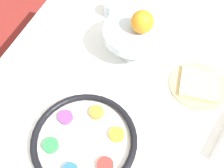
% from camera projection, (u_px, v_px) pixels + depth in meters
% --- Properties ---
extents(ground_plane, '(8.00, 8.00, 0.00)m').
position_uv_depth(ground_plane, '(125.00, 160.00, 1.49)').
color(ground_plane, maroon).
extents(dining_table, '(1.45, 0.96, 0.76)m').
position_uv_depth(dining_table, '(129.00, 131.00, 1.18)').
color(dining_table, white).
rests_on(dining_table, ground_plane).
extents(seder_plate, '(0.30, 0.30, 0.03)m').
position_uv_depth(seder_plate, '(84.00, 140.00, 0.73)').
color(seder_plate, white).
rests_on(seder_plate, dining_table).
extents(fruit_stand, '(0.22, 0.22, 0.11)m').
position_uv_depth(fruit_stand, '(135.00, 34.00, 0.88)').
color(fruit_stand, silver).
rests_on(fruit_stand, dining_table).
extents(orange_fruit, '(0.07, 0.07, 0.07)m').
position_uv_depth(orange_fruit, '(142.00, 22.00, 0.83)').
color(orange_fruit, orange).
rests_on(orange_fruit, fruit_stand).
extents(bread_plate, '(0.19, 0.19, 0.02)m').
position_uv_depth(bread_plate, '(199.00, 85.00, 0.85)').
color(bread_plate, tan).
rests_on(bread_plate, dining_table).
extents(cup_near, '(0.07, 0.07, 0.06)m').
position_uv_depth(cup_near, '(113.00, 9.00, 1.04)').
color(cup_near, silver).
rests_on(cup_near, dining_table).
extents(fork_left, '(0.04, 0.19, 0.01)m').
position_uv_depth(fork_left, '(4.00, 115.00, 0.79)').
color(fork_left, silver).
rests_on(fork_left, dining_table).
extents(fork_right, '(0.02, 0.19, 0.01)m').
position_uv_depth(fork_right, '(9.00, 107.00, 0.81)').
color(fork_right, silver).
rests_on(fork_right, dining_table).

